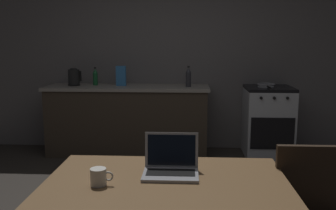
{
  "coord_description": "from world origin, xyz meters",
  "views": [
    {
      "loc": [
        0.23,
        -2.91,
        1.52
      ],
      "look_at": [
        0.03,
        0.91,
        0.85
      ],
      "focal_mm": 40.13,
      "sensor_mm": 36.0,
      "label": 1
    }
  ],
  "objects_px": {
    "laptop": "(171,166)",
    "stove_oven": "(268,121)",
    "dining_table": "(167,191)",
    "frying_pan": "(266,85)",
    "electric_kettle": "(74,77)",
    "cereal_box": "(121,76)",
    "bottle": "(188,77)",
    "coffee_mug": "(99,177)",
    "bottle_b": "(95,77)"
  },
  "relations": [
    {
      "from": "electric_kettle",
      "to": "frying_pan",
      "type": "bearing_deg",
      "value": -0.67
    },
    {
      "from": "cereal_box",
      "to": "bottle_b",
      "type": "bearing_deg",
      "value": 170.6
    },
    {
      "from": "dining_table",
      "to": "coffee_mug",
      "type": "relative_size",
      "value": 10.78
    },
    {
      "from": "coffee_mug",
      "to": "stove_oven",
      "type": "bearing_deg",
      "value": 63.0
    },
    {
      "from": "bottle",
      "to": "cereal_box",
      "type": "height_order",
      "value": "bottle"
    },
    {
      "from": "bottle",
      "to": "bottle_b",
      "type": "height_order",
      "value": "bottle"
    },
    {
      "from": "coffee_mug",
      "to": "bottle",
      "type": "bearing_deg",
      "value": 80.78
    },
    {
      "from": "frying_pan",
      "to": "coffee_mug",
      "type": "bearing_deg",
      "value": -116.48
    },
    {
      "from": "bottle_b",
      "to": "electric_kettle",
      "type": "bearing_deg",
      "value": -163.44
    },
    {
      "from": "laptop",
      "to": "cereal_box",
      "type": "height_order",
      "value": "cereal_box"
    },
    {
      "from": "dining_table",
      "to": "laptop",
      "type": "bearing_deg",
      "value": 77.92
    },
    {
      "from": "stove_oven",
      "to": "dining_table",
      "type": "relative_size",
      "value": 0.68
    },
    {
      "from": "stove_oven",
      "to": "coffee_mug",
      "type": "distance_m",
      "value": 3.4
    },
    {
      "from": "dining_table",
      "to": "bottle_b",
      "type": "bearing_deg",
      "value": 110.78
    },
    {
      "from": "dining_table",
      "to": "bottle_b",
      "type": "relative_size",
      "value": 5.6
    },
    {
      "from": "dining_table",
      "to": "laptop",
      "type": "distance_m",
      "value": 0.15
    },
    {
      "from": "stove_oven",
      "to": "dining_table",
      "type": "xyz_separation_m",
      "value": [
        -1.18,
        -2.92,
        0.22
      ]
    },
    {
      "from": "dining_table",
      "to": "bottle_b",
      "type": "xyz_separation_m",
      "value": [
        -1.14,
        3.0,
        0.36
      ]
    },
    {
      "from": "stove_oven",
      "to": "laptop",
      "type": "height_order",
      "value": "laptop"
    },
    {
      "from": "dining_table",
      "to": "frying_pan",
      "type": "xyz_separation_m",
      "value": [
        1.13,
        2.89,
        0.27
      ]
    },
    {
      "from": "frying_pan",
      "to": "coffee_mug",
      "type": "height_order",
      "value": "frying_pan"
    },
    {
      "from": "frying_pan",
      "to": "laptop",
      "type": "bearing_deg",
      "value": -111.62
    },
    {
      "from": "laptop",
      "to": "stove_oven",
      "type": "bearing_deg",
      "value": 77.41
    },
    {
      "from": "laptop",
      "to": "frying_pan",
      "type": "distance_m",
      "value": 3.01
    },
    {
      "from": "bottle",
      "to": "bottle_b",
      "type": "relative_size",
      "value": 1.11
    },
    {
      "from": "stove_oven",
      "to": "dining_table",
      "type": "distance_m",
      "value": 3.15
    },
    {
      "from": "electric_kettle",
      "to": "coffee_mug",
      "type": "distance_m",
      "value": 3.2
    },
    {
      "from": "dining_table",
      "to": "stove_oven",
      "type": "bearing_deg",
      "value": 68.04
    },
    {
      "from": "frying_pan",
      "to": "coffee_mug",
      "type": "relative_size",
      "value": 3.18
    },
    {
      "from": "stove_oven",
      "to": "bottle",
      "type": "distance_m",
      "value": 1.21
    },
    {
      "from": "frying_pan",
      "to": "bottle_b",
      "type": "xyz_separation_m",
      "value": [
        -2.27,
        0.11,
        0.09
      ]
    },
    {
      "from": "laptop",
      "to": "bottle",
      "type": "relative_size",
      "value": 1.18
    },
    {
      "from": "dining_table",
      "to": "bottle_b",
      "type": "distance_m",
      "value": 3.23
    },
    {
      "from": "frying_pan",
      "to": "bottle_b",
      "type": "height_order",
      "value": "bottle_b"
    },
    {
      "from": "frying_pan",
      "to": "coffee_mug",
      "type": "xyz_separation_m",
      "value": [
        -1.49,
        -2.99,
        -0.15
      ]
    },
    {
      "from": "bottle",
      "to": "cereal_box",
      "type": "distance_m",
      "value": 0.9
    },
    {
      "from": "stove_oven",
      "to": "laptop",
      "type": "relative_size",
      "value": 2.87
    },
    {
      "from": "bottle_b",
      "to": "coffee_mug",
      "type": "bearing_deg",
      "value": -75.92
    },
    {
      "from": "bottle",
      "to": "coffee_mug",
      "type": "relative_size",
      "value": 2.14
    },
    {
      "from": "laptop",
      "to": "frying_pan",
      "type": "xyz_separation_m",
      "value": [
        1.11,
        2.79,
        0.15
      ]
    },
    {
      "from": "frying_pan",
      "to": "bottle_b",
      "type": "distance_m",
      "value": 2.27
    },
    {
      "from": "dining_table",
      "to": "frying_pan",
      "type": "height_order",
      "value": "frying_pan"
    },
    {
      "from": "bottle",
      "to": "frying_pan",
      "type": "height_order",
      "value": "bottle"
    },
    {
      "from": "stove_oven",
      "to": "bottle_b",
      "type": "bearing_deg",
      "value": 177.96
    },
    {
      "from": "laptop",
      "to": "frying_pan",
      "type": "bearing_deg",
      "value": 78.06
    },
    {
      "from": "frying_pan",
      "to": "electric_kettle",
      "type": "bearing_deg",
      "value": 179.33
    },
    {
      "from": "electric_kettle",
      "to": "bottle",
      "type": "distance_m",
      "value": 1.53
    },
    {
      "from": "dining_table",
      "to": "electric_kettle",
      "type": "xyz_separation_m",
      "value": [
        -1.41,
        2.92,
        0.35
      ]
    },
    {
      "from": "frying_pan",
      "to": "cereal_box",
      "type": "bearing_deg",
      "value": 178.5
    },
    {
      "from": "bottle",
      "to": "cereal_box",
      "type": "relative_size",
      "value": 1.02
    }
  ]
}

